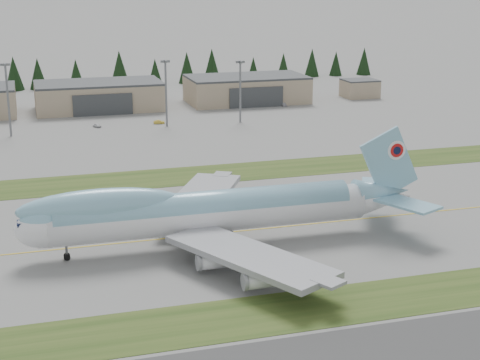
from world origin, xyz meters
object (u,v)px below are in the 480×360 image
object	(u,v)px
service_vehicle_b	(159,124)
service_vehicle_a	(97,127)
hangar_center	(99,96)
service_vehicle_c	(284,106)
hangar_right	(247,89)
boeing_747_freighter	(207,211)

from	to	relation	value
service_vehicle_b	service_vehicle_a	bearing A→B (deg)	99.14
service_vehicle_a	service_vehicle_b	world-z (taller)	service_vehicle_b
service_vehicle_b	hangar_center	bearing A→B (deg)	35.60
service_vehicle_b	service_vehicle_c	xyz separation A→B (m)	(54.50, 21.67, 0.00)
service_vehicle_a	service_vehicle_c	xyz separation A→B (m)	(76.16, 21.62, 0.00)
hangar_right	service_vehicle_a	bearing A→B (deg)	-151.91
boeing_747_freighter	hangar_right	bearing A→B (deg)	70.82
service_vehicle_b	boeing_747_freighter	bearing A→B (deg)	-176.76
boeing_747_freighter	service_vehicle_b	xyz separation A→B (m)	(12.84, 121.38, -7.11)
hangar_center	hangar_right	world-z (taller)	same
hangar_right	service_vehicle_b	size ratio (longest dim) A/B	12.24
service_vehicle_b	service_vehicle_c	bearing A→B (deg)	-59.04
boeing_747_freighter	service_vehicle_c	distance (m)	158.27
boeing_747_freighter	service_vehicle_b	world-z (taller)	boeing_747_freighter
boeing_747_freighter	service_vehicle_b	bearing A→B (deg)	84.46
boeing_747_freighter	hangar_center	distance (m)	155.96
service_vehicle_c	service_vehicle_a	bearing A→B (deg)	-161.60
service_vehicle_a	boeing_747_freighter	bearing A→B (deg)	-114.67
service_vehicle_a	hangar_right	bearing A→B (deg)	-0.73
hangar_right	service_vehicle_a	size ratio (longest dim) A/B	13.24
hangar_center	hangar_right	size ratio (longest dim) A/B	1.00
boeing_747_freighter	hangar_right	size ratio (longest dim) A/B	1.69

